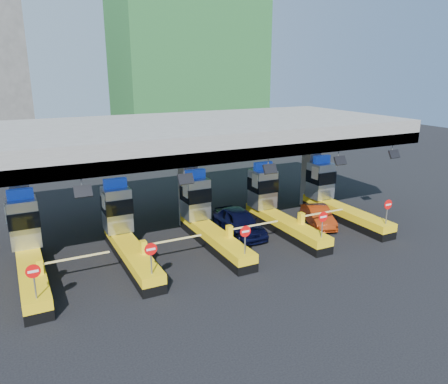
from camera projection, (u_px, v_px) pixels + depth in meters
name	position (u px, v px, depth m)	size (l,w,h in m)	color
ground	(208.00, 241.00, 26.80)	(120.00, 120.00, 0.00)	black
toll_canopy	(188.00, 136.00, 27.57)	(28.00, 12.09, 7.00)	slate
toll_lane_far_left	(28.00, 248.00, 22.30)	(4.43, 8.00, 4.16)	black
toll_lane_left	(125.00, 232.00, 24.48)	(4.43, 8.00, 4.16)	black
toll_lane_center	(206.00, 219.00, 26.65)	(4.43, 8.00, 4.16)	black
toll_lane_right	(274.00, 207.00, 28.83)	(4.43, 8.00, 4.16)	black
toll_lane_far_right	(333.00, 197.00, 31.00)	(4.43, 8.00, 4.16)	black
bg_building_scaffold	(187.00, 37.00, 55.61)	(18.00, 12.00, 28.00)	#1E5926
van	(239.00, 222.00, 27.72)	(1.97, 4.88, 1.66)	black
red_car	(318.00, 216.00, 29.36)	(1.39, 3.99, 1.32)	maroon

